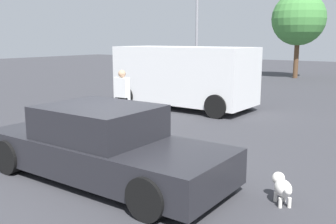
{
  "coord_description": "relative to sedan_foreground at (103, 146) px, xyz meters",
  "views": [
    {
      "loc": [
        4.92,
        -5.03,
        2.47
      ],
      "look_at": [
        0.26,
        1.72,
        0.9
      ],
      "focal_mm": 41.05,
      "sensor_mm": 36.0,
      "label": 1
    }
  ],
  "objects": [
    {
      "name": "light_post_near",
      "position": [
        -5.32,
        12.32,
        3.5
      ],
      "size": [
        0.44,
        0.44,
        5.99
      ],
      "color": "gray",
      "rests_on": "ground_plane"
    },
    {
      "name": "sedan_foreground",
      "position": [
        0.0,
        0.0,
        0.0
      ],
      "size": [
        4.68,
        1.92,
        1.32
      ],
      "rotation": [
        0.0,
        0.0,
        -0.01
      ],
      "color": "#232328",
      "rests_on": "ground_plane"
    },
    {
      "name": "ground_plane",
      "position": [
        -0.24,
        0.28,
        -0.6
      ],
      "size": [
        80.0,
        80.0,
        0.0
      ],
      "primitive_type": "plane",
      "color": "#38383D"
    },
    {
      "name": "tree_back_center",
      "position": [
        -2.55,
        20.09,
        3.09
      ],
      "size": [
        3.31,
        3.31,
        5.36
      ],
      "color": "brown",
      "rests_on": "ground_plane"
    },
    {
      "name": "van_white",
      "position": [
        -2.68,
        6.94,
        0.58
      ],
      "size": [
        5.09,
        2.38,
        2.19
      ],
      "rotation": [
        0.0,
        0.0,
        -0.03
      ],
      "color": "white",
      "rests_on": "ground_plane"
    },
    {
      "name": "pedestrian",
      "position": [
        -2.67,
        3.57,
        0.34
      ],
      "size": [
        0.57,
        0.25,
        1.59
      ],
      "rotation": [
        0.0,
        0.0,
        4.74
      ],
      "color": "black",
      "rests_on": "ground_plane"
    },
    {
      "name": "dog",
      "position": [
        2.99,
        0.76,
        -0.33
      ],
      "size": [
        0.44,
        0.52,
        0.43
      ],
      "rotation": [
        0.0,
        0.0,
        2.2
      ],
      "color": "white",
      "rests_on": "ground_plane"
    }
  ]
}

